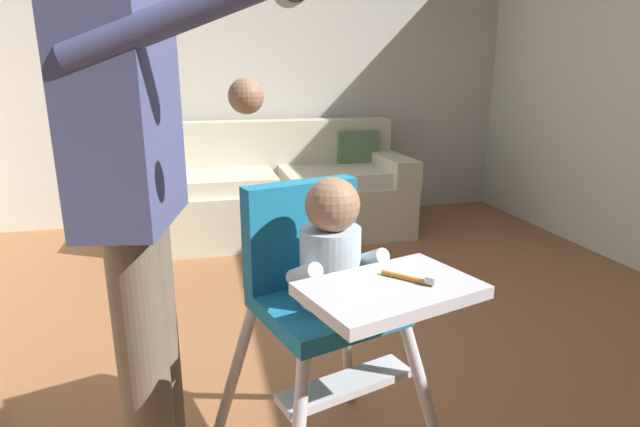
% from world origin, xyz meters
% --- Properties ---
extents(ground, '(6.22, 6.50, 0.10)m').
position_xyz_m(ground, '(0.00, 0.00, -0.05)').
color(ground, brown).
extents(wall_far, '(5.42, 0.06, 2.53)m').
position_xyz_m(wall_far, '(0.00, 2.48, 1.27)').
color(wall_far, beige).
rests_on(wall_far, ground).
extents(couch, '(2.03, 0.86, 0.86)m').
position_xyz_m(couch, '(0.19, 1.96, 0.33)').
color(couch, '#BDB79D').
rests_on(couch, ground).
extents(high_chair, '(0.74, 0.83, 0.97)m').
position_xyz_m(high_chair, '(-0.07, -0.61, 0.67)').
color(high_chair, silver).
rests_on(high_chair, ground).
extents(adult_standing, '(0.51, 0.56, 1.67)m').
position_xyz_m(adult_standing, '(-0.57, -0.51, 0.95)').
color(adult_standing, brown).
rests_on(adult_standing, ground).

